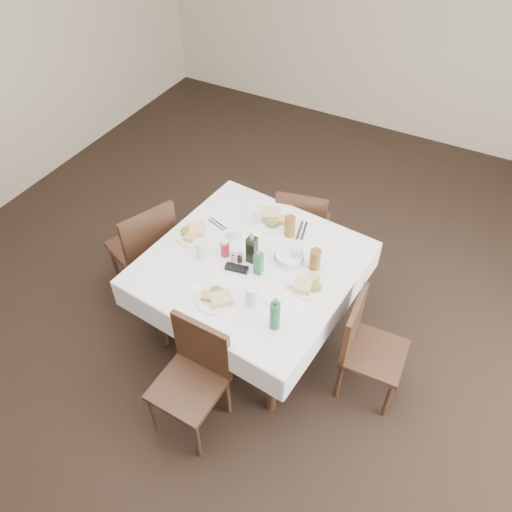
{
  "coord_description": "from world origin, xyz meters",
  "views": [
    {
      "loc": [
        1.09,
        -2.0,
        3.17
      ],
      "look_at": [
        -0.04,
        0.1,
        0.8
      ],
      "focal_mm": 35.0,
      "sensor_mm": 36.0,
      "label": 1
    }
  ],
  "objects_px": {
    "dining_table": "(252,269)",
    "water_n": "(258,217)",
    "oil_cruet_dark": "(252,249)",
    "ketchup_bottle": "(225,248)",
    "water_e": "(297,254)",
    "chair_north": "(302,225)",
    "chair_south": "(195,371)",
    "green_bottle": "(275,315)",
    "bread_basket": "(289,258)",
    "oil_cruet_green": "(258,263)",
    "chair_east": "(365,343)",
    "water_w": "(202,250)",
    "coffee_mug": "(232,234)",
    "chair_west": "(146,246)",
    "water_s": "(252,296)"
  },
  "relations": [
    {
      "from": "chair_north",
      "to": "water_s",
      "type": "xyz_separation_m",
      "value": [
        0.15,
        -1.12,
        0.35
      ]
    },
    {
      "from": "water_s",
      "to": "ketchup_bottle",
      "type": "xyz_separation_m",
      "value": [
        -0.37,
        0.29,
        -0.01
      ]
    },
    {
      "from": "dining_table",
      "to": "chair_north",
      "type": "relative_size",
      "value": 1.72
    },
    {
      "from": "water_e",
      "to": "bread_basket",
      "type": "bearing_deg",
      "value": -159.4
    },
    {
      "from": "water_w",
      "to": "oil_cruet_green",
      "type": "bearing_deg",
      "value": 8.28
    },
    {
      "from": "ketchup_bottle",
      "to": "coffee_mug",
      "type": "relative_size",
      "value": 1.05
    },
    {
      "from": "water_w",
      "to": "bread_basket",
      "type": "distance_m",
      "value": 0.59
    },
    {
      "from": "water_e",
      "to": "water_w",
      "type": "relative_size",
      "value": 1.05
    },
    {
      "from": "dining_table",
      "to": "chair_north",
      "type": "bearing_deg",
      "value": 88.02
    },
    {
      "from": "chair_west",
      "to": "oil_cruet_dark",
      "type": "distance_m",
      "value": 0.97
    },
    {
      "from": "water_w",
      "to": "oil_cruet_green",
      "type": "xyz_separation_m",
      "value": [
        0.4,
        0.06,
        0.02
      ]
    },
    {
      "from": "bread_basket",
      "to": "oil_cruet_green",
      "type": "height_order",
      "value": "oil_cruet_green"
    },
    {
      "from": "chair_east",
      "to": "water_w",
      "type": "xyz_separation_m",
      "value": [
        -1.19,
        -0.07,
        0.36
      ]
    },
    {
      "from": "water_e",
      "to": "dining_table",
      "type": "bearing_deg",
      "value": -153.2
    },
    {
      "from": "bread_basket",
      "to": "ketchup_bottle",
      "type": "xyz_separation_m",
      "value": [
        -0.41,
        -0.15,
        0.03
      ]
    },
    {
      "from": "chair_south",
      "to": "water_w",
      "type": "relative_size",
      "value": 6.03
    },
    {
      "from": "chair_south",
      "to": "chair_west",
      "type": "bearing_deg",
      "value": 141.41
    },
    {
      "from": "chair_east",
      "to": "water_n",
      "type": "relative_size",
      "value": 7.32
    },
    {
      "from": "oil_cruet_green",
      "to": "ketchup_bottle",
      "type": "distance_m",
      "value": 0.28
    },
    {
      "from": "bread_basket",
      "to": "water_e",
      "type": "bearing_deg",
      "value": 20.6
    },
    {
      "from": "water_e",
      "to": "green_bottle",
      "type": "bearing_deg",
      "value": -78.37
    },
    {
      "from": "water_e",
      "to": "oil_cruet_dark",
      "type": "relative_size",
      "value": 0.57
    },
    {
      "from": "water_e",
      "to": "chair_west",
      "type": "bearing_deg",
      "value": -171.66
    },
    {
      "from": "dining_table",
      "to": "chair_east",
      "type": "relative_size",
      "value": 1.78
    },
    {
      "from": "oil_cruet_green",
      "to": "water_e",
      "type": "bearing_deg",
      "value": 48.52
    },
    {
      "from": "chair_south",
      "to": "coffee_mug",
      "type": "relative_size",
      "value": 6.74
    },
    {
      "from": "chair_west",
      "to": "water_e",
      "type": "relative_size",
      "value": 6.26
    },
    {
      "from": "water_n",
      "to": "green_bottle",
      "type": "xyz_separation_m",
      "value": [
        0.53,
        -0.78,
        0.05
      ]
    },
    {
      "from": "oil_cruet_green",
      "to": "coffee_mug",
      "type": "relative_size",
      "value": 1.7
    },
    {
      "from": "green_bottle",
      "to": "water_n",
      "type": "bearing_deg",
      "value": 124.03
    },
    {
      "from": "oil_cruet_green",
      "to": "green_bottle",
      "type": "xyz_separation_m",
      "value": [
        0.3,
        -0.35,
        0.02
      ]
    },
    {
      "from": "chair_east",
      "to": "oil_cruet_green",
      "type": "height_order",
      "value": "oil_cruet_green"
    },
    {
      "from": "water_s",
      "to": "oil_cruet_green",
      "type": "height_order",
      "value": "oil_cruet_green"
    },
    {
      "from": "water_s",
      "to": "ketchup_bottle",
      "type": "relative_size",
      "value": 1.11
    },
    {
      "from": "oil_cruet_dark",
      "to": "ketchup_bottle",
      "type": "height_order",
      "value": "oil_cruet_dark"
    },
    {
      "from": "chair_north",
      "to": "chair_south",
      "type": "relative_size",
      "value": 1.0
    },
    {
      "from": "water_e",
      "to": "chair_south",
      "type": "bearing_deg",
      "value": -105.67
    },
    {
      "from": "green_bottle",
      "to": "chair_south",
      "type": "bearing_deg",
      "value": -136.18
    },
    {
      "from": "green_bottle",
      "to": "dining_table",
      "type": "bearing_deg",
      "value": 132.67
    },
    {
      "from": "water_n",
      "to": "green_bottle",
      "type": "relative_size",
      "value": 0.46
    },
    {
      "from": "chair_south",
      "to": "water_n",
      "type": "bearing_deg",
      "value": 98.09
    },
    {
      "from": "dining_table",
      "to": "coffee_mug",
      "type": "bearing_deg",
      "value": 149.07
    },
    {
      "from": "chair_north",
      "to": "oil_cruet_dark",
      "type": "distance_m",
      "value": 0.88
    },
    {
      "from": "chair_south",
      "to": "chair_east",
      "type": "distance_m",
      "value": 1.12
    },
    {
      "from": "water_s",
      "to": "ketchup_bottle",
      "type": "distance_m",
      "value": 0.47
    },
    {
      "from": "chair_south",
      "to": "water_n",
      "type": "xyz_separation_m",
      "value": [
        -0.16,
        1.14,
        0.33
      ]
    },
    {
      "from": "chair_west",
      "to": "green_bottle",
      "type": "relative_size",
      "value": 3.81
    },
    {
      "from": "water_s",
      "to": "water_e",
      "type": "height_order",
      "value": "same"
    },
    {
      "from": "water_w",
      "to": "chair_west",
      "type": "bearing_deg",
      "value": 171.19
    },
    {
      "from": "dining_table",
      "to": "water_n",
      "type": "xyz_separation_m",
      "value": [
        -0.15,
        0.37,
        0.14
      ]
    }
  ]
}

